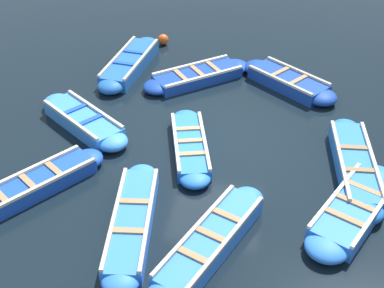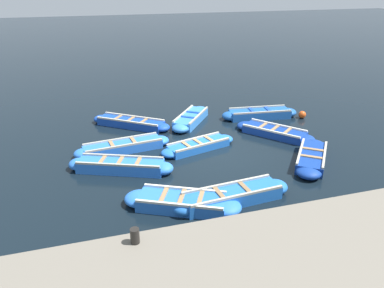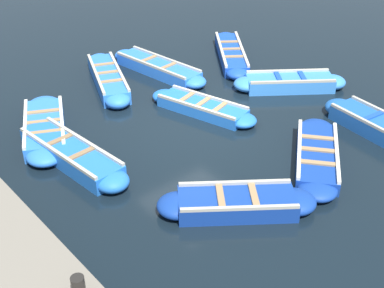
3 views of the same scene
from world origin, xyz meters
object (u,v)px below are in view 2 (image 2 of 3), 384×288
boat_bow_out (312,158)px  buoy_orange_near (302,115)px  bollard_north (135,236)px  boat_alongside (274,132)px  boat_outer_right (232,196)px  boat_end_of_row (123,147)px  boat_centre (182,203)px  boat_far_corner (121,166)px  boat_drifting (131,123)px  boat_broadside (191,119)px  boat_tucked (260,114)px  boat_outer_left (198,146)px

boat_bow_out → buoy_orange_near: boat_bow_out is taller
boat_bow_out → bollard_north: size_ratio=8.90×
boat_alongside → boat_outer_right: boat_outer_right is taller
boat_alongside → boat_end_of_row: (-0.27, -6.43, 0.02)m
boat_centre → bollard_north: size_ratio=10.10×
boat_far_corner → boat_drifting: bearing=167.3°
boat_broadside → boat_tucked: size_ratio=0.83×
boat_alongside → boat_outer_left: bearing=-83.3°
boat_broadside → boat_far_corner: bearing=-43.5°
boat_centre → boat_far_corner: bearing=-152.7°
boat_bow_out → buoy_orange_near: size_ratio=8.71×
boat_drifting → bollard_north: size_ratio=9.95×
boat_outer_left → boat_drifting: bearing=-145.5°
boat_drifting → boat_outer_right: 7.45m
boat_broadside → boat_tucked: boat_tucked is taller
boat_outer_left → bollard_north: bollard_north is taller
boat_tucked → boat_centre: 8.55m
boat_centre → bollard_north: bollard_north is taller
bollard_north → buoy_orange_near: (-8.30, 9.29, -1.04)m
boat_tucked → boat_end_of_row: size_ratio=0.99×
boat_bow_out → boat_drifting: bearing=-133.2°
boat_drifting → boat_alongside: 6.42m
buoy_orange_near → boat_end_of_row: bearing=-81.5°
boat_drifting → boat_outer_left: size_ratio=1.05×
boat_alongside → buoy_orange_near: (-1.58, 2.33, 0.02)m
boat_alongside → boat_end_of_row: boat_end_of_row is taller
boat_alongside → boat_drifting: bearing=-115.9°
boat_far_corner → boat_bow_out: 6.94m
boat_drifting → boat_centre: size_ratio=0.98×
boat_broadside → boat_end_of_row: (2.26, -3.43, -0.01)m
boat_tucked → boat_centre: (6.43, -5.63, -0.01)m
boat_outer_left → boat_centre: (3.82, -1.70, 0.03)m
boat_centre → boat_bow_out: bearing=106.0°
boat_far_corner → boat_bow_out: bearing=79.2°
boat_tucked → boat_bow_out: boat_tucked is taller
boat_alongside → boat_centre: bearing=-51.2°
boat_drifting → bollard_north: (9.53, -1.18, 1.04)m
boat_end_of_row → boat_broadside: bearing=123.4°
boat_outer_right → bollard_north: bollard_north is taller
boat_drifting → boat_far_corner: (4.21, -0.95, 0.03)m
bollard_north → buoy_orange_near: 12.50m
bollard_north → boat_outer_right: bearing=126.3°
boat_outer_left → boat_broadside: bearing=169.2°
boat_far_corner → bollard_north: bollard_north is taller
boat_centre → bollard_north: bearing=-34.3°
boat_end_of_row → boat_outer_right: (4.62, 2.71, 0.02)m
boat_drifting → boat_outer_right: bearing=16.0°
boat_drifting → boat_outer_right: (7.16, 2.05, 0.03)m
boat_outer_right → boat_far_corner: 4.21m
boat_outer_right → boat_end_of_row: bearing=-149.6°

